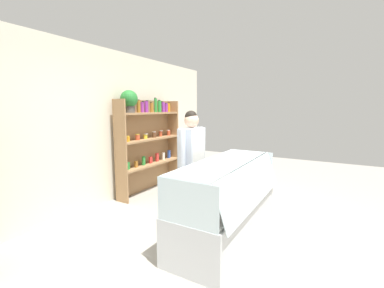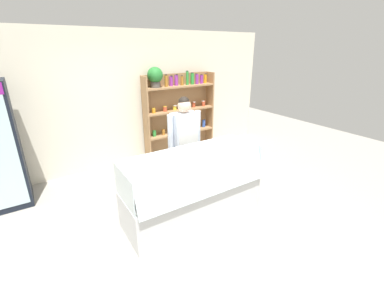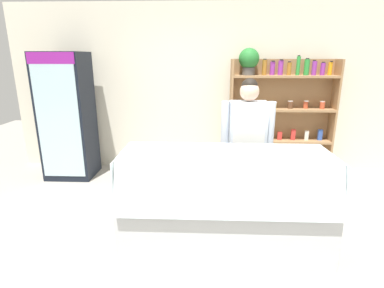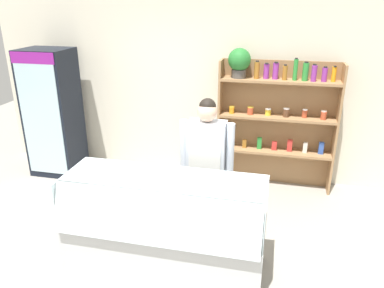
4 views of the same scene
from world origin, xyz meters
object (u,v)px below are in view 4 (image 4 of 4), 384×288
Objects in this scene: shelving_unit at (271,109)px; deli_display_case at (164,240)px; drinks_fridge at (53,113)px; shop_clerk at (206,157)px.

deli_display_case is at bearing -113.64° from shelving_unit.
shelving_unit is at bearing 5.22° from drinks_fridge.
drinks_fridge is 2.87m from shop_clerk.
shelving_unit is at bearing 66.19° from shop_clerk.
drinks_fridge reaches higher than deli_display_case.
shelving_unit is at bearing 66.36° from deli_display_case.
shop_clerk is at bearing -23.51° from drinks_fridge.
drinks_fridge is 1.18× the size of shop_clerk.
shop_clerk is at bearing -113.81° from shelving_unit.
drinks_fridge is at bearing 141.78° from deli_display_case.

